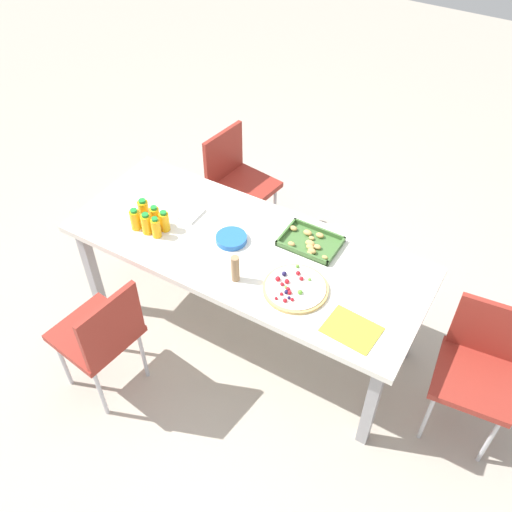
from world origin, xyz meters
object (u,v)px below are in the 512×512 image
plate_stack (231,239)px  chair_far_left (237,178)px  snack_tray (310,242)px  fruit_pizza (295,288)px  juice_bottle_2 (156,228)px  juice_bottle_3 (144,211)px  chair_end (480,363)px  juice_bottle_1 (147,224)px  napkin_stack (188,213)px  juice_bottle_0 (135,220)px  paper_folder (352,329)px  juice_bottle_5 (164,221)px  chair_near_left (102,333)px  party_table (246,255)px  juice_bottle_4 (155,217)px  cardboard_tube (235,269)px

plate_stack → chair_far_left: bearing=120.6°
snack_tray → fruit_pizza: bearing=-75.6°
juice_bottle_2 → plate_stack: juice_bottle_2 is taller
juice_bottle_2 → juice_bottle_3: bearing=152.4°
chair_end → juice_bottle_1: size_ratio=6.10×
juice_bottle_3 → napkin_stack: size_ratio=0.99×
chair_end → juice_bottle_0: bearing=1.9°
chair_far_left → juice_bottle_2: bearing=12.7°
chair_far_left → snack_tray: bearing=64.0°
juice_bottle_2 → paper_folder: 1.23m
chair_far_left → chair_end: same height
snack_tray → plate_stack: (-0.39, -0.20, 0.00)m
juice_bottle_5 → chair_near_left: bearing=-87.4°
paper_folder → juice_bottle_1: bearing=177.5°
chair_far_left → chair_near_left: same height
party_table → juice_bottle_4: juice_bottle_4 is taller
juice_bottle_1 → plate_stack: juice_bottle_1 is taller
chair_near_left → juice_bottle_1: (-0.10, 0.58, 0.30)m
chair_near_left → juice_bottle_0: 0.67m
chair_end → juice_bottle_2: 1.88m
juice_bottle_3 → party_table: bearing=9.3°
juice_bottle_1 → cardboard_tube: cardboard_tube is taller
juice_bottle_2 → juice_bottle_5: 0.07m
juice_bottle_2 → plate_stack: 0.43m
party_table → juice_bottle_0: (-0.63, -0.19, 0.13)m
juice_bottle_5 → plate_stack: (0.38, 0.11, -0.04)m
party_table → juice_bottle_3: (-0.63, -0.10, 0.14)m
chair_end → plate_stack: chair_end is taller
juice_bottle_0 → cardboard_tube: cardboard_tube is taller
snack_tray → plate_stack: snack_tray is taller
juice_bottle_3 → fruit_pizza: size_ratio=0.43×
juice_bottle_0 → snack_tray: 1.01m
juice_bottle_2 → cardboard_tube: bearing=-5.9°
snack_tray → napkin_stack: size_ratio=2.18×
chair_near_left → juice_bottle_5: bearing=10.0°
juice_bottle_2 → cardboard_tube: cardboard_tube is taller
chair_near_left → juice_bottle_4: (-0.10, 0.65, 0.30)m
juice_bottle_1 → plate_stack: bearing=21.9°
chair_end → juice_bottle_5: (-1.83, -0.19, 0.30)m
juice_bottle_1 → snack_tray: 0.93m
fruit_pizza → chair_far_left: bearing=135.5°
party_table → chair_end: (1.35, 0.08, -0.17)m
party_table → juice_bottle_5: size_ratio=15.42×
party_table → cardboard_tube: size_ratio=12.74×
chair_near_left → chair_far_left: bearing=11.6°
juice_bottle_4 → snack_tray: bearing=20.2°
chair_near_left → juice_bottle_4: bearing=16.2°
party_table → napkin_stack: 0.45m
plate_stack → cardboard_tube: cardboard_tube is taller
fruit_pizza → juice_bottle_3: bearing=177.6°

